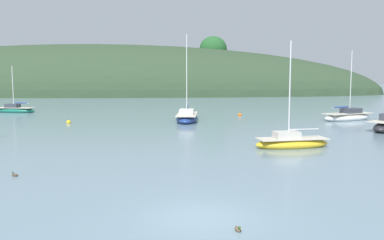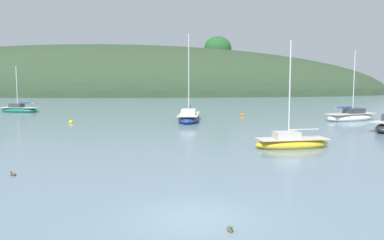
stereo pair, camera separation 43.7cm
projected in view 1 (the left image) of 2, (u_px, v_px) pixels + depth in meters
ground_plane at (201, 217)px, 14.39m from camera, size 400.00×400.00×0.00m
far_shoreline_hill at (89, 94)px, 105.78m from camera, size 150.00×36.00×28.33m
sailboat_white_near at (348, 116)px, 45.27m from camera, size 6.56×4.62×7.71m
sailboat_grey_yawl at (15, 110)px, 54.57m from camera, size 5.44×2.65×6.24m
sailboat_navy_dinghy at (187, 118)px, 43.97m from camera, size 2.60×6.64×9.30m
sailboat_cream_ketch at (291, 142)px, 28.19m from camera, size 5.40×2.67×7.31m
mooring_buoy_channel at (69, 122)px, 42.13m from camera, size 0.44×0.44×0.54m
mooring_buoy_inner at (240, 115)px, 50.02m from camera, size 0.44×0.44×0.54m
duck_trailing at (15, 175)px, 20.16m from camera, size 0.41×0.31×0.24m
duck_lead at (238, 229)px, 13.09m from camera, size 0.24×0.43×0.24m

